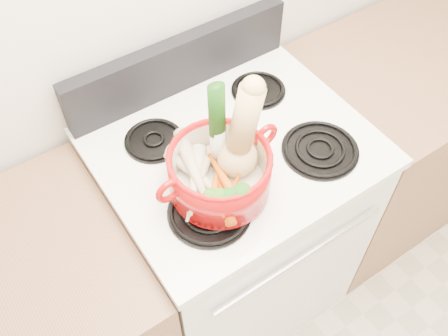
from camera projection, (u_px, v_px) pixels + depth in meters
stove_body at (232, 230)px, 1.84m from camera, size 0.76×0.65×0.92m
cooktop at (234, 147)px, 1.47m from camera, size 0.78×0.67×0.03m
control_backsplash at (180, 64)px, 1.54m from camera, size 0.76×0.05×0.18m
oven_handle at (301, 258)px, 1.42m from camera, size 0.60×0.02×0.02m
counter_right at (430, 115)px, 2.22m from camera, size 1.36×0.65×0.90m
burner_front_left at (210, 211)px, 1.30m from camera, size 0.22×0.22×0.02m
burner_front_right at (320, 149)px, 1.43m from camera, size 0.22×0.22×0.02m
burner_back_left at (154, 139)px, 1.46m from camera, size 0.17×0.17×0.02m
burner_back_right at (258, 89)px, 1.59m from camera, size 0.17×0.17×0.02m
dutch_oven at (220, 173)px, 1.29m from camera, size 0.28×0.28×0.13m
pot_handle_left at (169, 191)px, 1.20m from camera, size 0.07×0.02×0.07m
pot_handle_right at (266, 135)px, 1.31m from camera, size 0.07×0.02×0.07m
squash at (240, 134)px, 1.24m from camera, size 0.18×0.13×0.30m
leek at (218, 127)px, 1.24m from camera, size 0.05×0.06×0.29m
ginger at (206, 156)px, 1.35m from camera, size 0.08×0.06×0.04m
parsnip_0 at (201, 177)px, 1.30m from camera, size 0.08×0.25×0.07m
parsnip_1 at (196, 188)px, 1.27m from camera, size 0.16×0.15×0.05m
parsnip_2 at (194, 172)px, 1.30m from camera, size 0.09×0.19×0.06m
parsnip_3 at (195, 179)px, 1.27m from camera, size 0.16×0.18×0.06m
parsnip_4 at (192, 163)px, 1.30m from camera, size 0.10×0.22×0.06m
parsnip_5 at (196, 174)px, 1.27m from camera, size 0.10×0.25×0.07m
carrot_0 at (224, 199)px, 1.26m from camera, size 0.08×0.15×0.04m
carrot_1 at (214, 191)px, 1.27m from camera, size 0.11×0.13×0.04m
carrot_2 at (225, 182)px, 1.28m from camera, size 0.06×0.19×0.05m
carrot_3 at (230, 195)px, 1.25m from camera, size 0.13×0.10×0.04m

